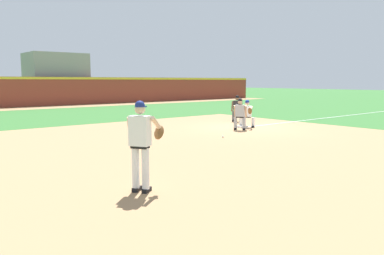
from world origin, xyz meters
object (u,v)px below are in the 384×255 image
object	(u,v)px
first_base_bag	(242,127)
baserunner	(240,113)
umpire	(237,107)
pitcher	(142,141)
baseball	(223,137)
first_baseman	(247,112)

from	to	relation	value
first_base_bag	baserunner	xyz separation A→B (m)	(-0.69, -0.48, 0.75)
umpire	first_base_bag	bearing A→B (deg)	-130.88
pitcher	umpire	bearing A→B (deg)	35.76
baseball	first_baseman	bearing A→B (deg)	26.92
first_baseman	umpire	size ratio (longest dim) A/B	0.92
baseball	baserunner	bearing A→B (deg)	28.20
first_base_bag	baseball	size ratio (longest dim) A/B	5.14
first_base_bag	umpire	bearing A→B (deg)	49.12
pitcher	first_base_bag	bearing A→B (deg)	32.48
pitcher	baseball	bearing A→B (deg)	33.62
pitcher	baserunner	world-z (taller)	pitcher
first_base_bag	umpire	world-z (taller)	umpire
pitcher	umpire	size ratio (longest dim) A/B	1.27
pitcher	baserunner	bearing A→B (deg)	32.27
baseball	baserunner	xyz separation A→B (m)	(2.24, 1.20, 0.76)
pitcher	first_baseman	bearing A→B (deg)	31.48
baseball	umpire	world-z (taller)	umpire
first_base_bag	first_baseman	bearing A→B (deg)	-10.99
first_baseman	umpire	xyz separation A→B (m)	(1.51, 2.12, 0.06)
baserunner	umpire	xyz separation A→B (m)	(2.47, 2.55, 0.00)
first_baseman	baserunner	distance (m)	1.06
baseball	baserunner	world-z (taller)	baserunner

